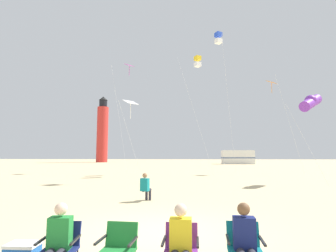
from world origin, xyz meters
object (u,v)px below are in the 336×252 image
object	(u,v)px
kite_tube_violet	(311,102)
lighthouse_distant	(102,131)
kite_diamond_white	(131,105)
camp_chair_teal	(244,245)
kite_flyer_standing	(146,186)
kite_diamond_magenta	(128,70)
rv_van_white	(238,157)
camp_chair_green	(119,245)
spectator_navy_chair	(58,240)
camp_chair_navy	(61,244)
kite_box_gold	(198,62)
spectator_teal_chair	(245,240)
spectator_purple_chair	(181,242)
kite_box_blue	(218,38)
camp_chair_purple	(181,246)
kite_diamond_orange	(273,86)

from	to	relation	value
kite_tube_violet	lighthouse_distant	size ratio (longest dim) A/B	0.37
kite_diamond_white	lighthouse_distant	size ratio (longest dim) A/B	0.35
camp_chair_teal	kite_flyer_standing	size ratio (longest dim) A/B	0.71
kite_diamond_magenta	rv_van_white	distance (m)	32.99
camp_chair_green	spectator_navy_chair	bearing A→B (deg)	-164.87
camp_chair_green	lighthouse_distant	distance (m)	63.93
camp_chair_navy	kite_flyer_standing	xyz separation A→B (m)	(0.34, 6.77, 0.11)
kite_diamond_magenta	kite_box_gold	bearing A→B (deg)	-9.83
camp_chair_green	kite_diamond_white	xyz separation A→B (m)	(-2.79, 13.86, 4.96)
spectator_teal_chair	kite_box_gold	bearing A→B (deg)	93.23
spectator_purple_chair	lighthouse_distant	bearing A→B (deg)	111.17
camp_chair_green	kite_box_blue	xyz separation A→B (m)	(4.58, 21.74, 13.34)
camp_chair_purple	kite_box_gold	distance (m)	25.63
camp_chair_green	rv_van_white	xyz separation A→B (m)	(11.91, 50.53, 0.89)
kite_tube_violet	lighthouse_distant	world-z (taller)	lighthouse_distant
camp_chair_navy	kite_diamond_orange	world-z (taller)	kite_diamond_orange
kite_diamond_magenta	kite_tube_violet	world-z (taller)	kite_diamond_magenta
kite_tube_violet	camp_chair_navy	bearing A→B (deg)	-127.49
spectator_navy_chair	spectator_purple_chair	bearing A→B (deg)	-3.88
rv_van_white	lighthouse_distant	bearing A→B (deg)	158.48
kite_tube_violet	rv_van_white	world-z (taller)	kite_tube_violet
camp_chair_purple	spectator_teal_chair	world-z (taller)	spectator_teal_chair
kite_diamond_magenta	rv_van_white	world-z (taller)	kite_diamond_magenta
spectator_navy_chair	camp_chair_green	distance (m)	0.94
spectator_navy_chair	camp_chair_purple	size ratio (longest dim) A/B	1.41
rv_van_white	kite_diamond_white	bearing A→B (deg)	-116.19
spectator_navy_chair	kite_diamond_orange	size ratio (longest dim) A/B	0.12
spectator_purple_chair	kite_box_blue	xyz separation A→B (m)	(3.60, 21.86, 13.23)
kite_box_blue	spectator_teal_chair	bearing A→B (deg)	-96.85
kite_box_gold	kite_box_blue	distance (m)	3.15
camp_chair_navy	spectator_teal_chair	bearing A→B (deg)	-4.34
spectator_purple_chair	spectator_teal_chair	distance (m)	1.00
kite_box_blue	kite_flyer_standing	bearing A→B (deg)	-109.05
spectator_teal_chair	kite_diamond_white	distance (m)	15.42
camp_chair_green	spectator_purple_chair	bearing A→B (deg)	-2.14
camp_chair_green	rv_van_white	world-z (taller)	rv_van_white
spectator_purple_chair	kite_diamond_orange	distance (m)	26.46
kite_diamond_orange	kite_box_gold	bearing A→B (deg)	-178.69
camp_chair_teal	rv_van_white	size ratio (longest dim) A/B	0.12
kite_diamond_magenta	kite_flyer_standing	bearing A→B (deg)	-74.87
camp_chair_navy	kite_box_gold	xyz separation A→B (m)	(3.41, 22.98, 11.34)
kite_diamond_orange	kite_flyer_standing	bearing A→B (deg)	-123.65
spectator_purple_chair	kite_diamond_white	size ratio (longest dim) A/B	0.20
kite_box_gold	kite_diamond_white	distance (m)	12.30
camp_chair_navy	spectator_purple_chair	bearing A→B (deg)	-8.02
kite_box_blue	kite_diamond_white	bearing A→B (deg)	-133.11
camp_chair_green	kite_diamond_magenta	size ratio (longest dim) A/B	0.07
camp_chair_navy	rv_van_white	world-z (taller)	rv_van_white
spectator_navy_chair	rv_van_white	bearing A→B (deg)	70.60
camp_chair_teal	kite_diamond_magenta	bearing A→B (deg)	111.36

